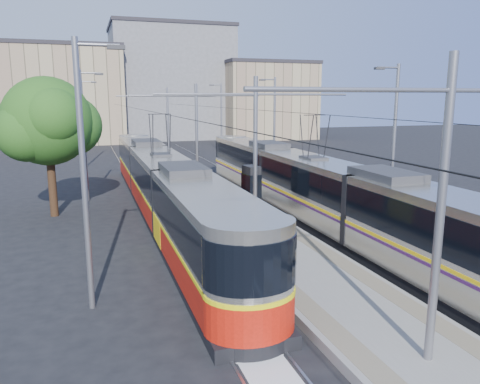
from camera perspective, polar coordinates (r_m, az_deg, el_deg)
name	(u,v)px	position (r m, az deg, el deg)	size (l,w,h in m)	color
ground	(341,301)	(15.57, 12.16, -12.92)	(160.00, 160.00, 0.00)	black
platform	(208,194)	(30.71, -3.92, -0.26)	(4.00, 50.00, 0.30)	gray
tactile_strip_left	(186,193)	(30.36, -6.58, -0.14)	(0.70, 50.00, 0.01)	gray
tactile_strip_right	(229,190)	(31.06, -1.33, 0.19)	(0.70, 50.00, 0.01)	gray
rails	(208,196)	(30.74, -3.92, -0.50)	(8.71, 70.00, 0.03)	gray
track_arrow	(270,374)	(11.76, 3.72, -21.24)	(1.20, 5.00, 0.01)	silver
tram_left	(162,184)	(25.87, -9.52, 0.92)	(2.43, 30.97, 5.50)	black
tram_right	(313,186)	(24.42, 8.84, 0.68)	(2.43, 30.79, 5.50)	black
catenary	(219,130)	(27.39, -2.56, 7.58)	(9.20, 70.00, 7.00)	gray
street_lamps	(193,129)	(34.04, -5.69, 7.71)	(15.18, 38.22, 8.00)	gray
shelter	(251,187)	(25.22, 1.39, 0.55)	(0.82, 1.19, 2.48)	black
tree	(54,123)	(27.04, -21.76, 7.86)	(5.14, 4.75, 7.47)	#382314
building_left	(64,95)	(72.22, -20.65, 11.04)	(16.32, 12.24, 13.55)	tan
building_centre	(171,83)	(77.36, -8.43, 13.01)	(18.36, 14.28, 17.32)	gray
building_right	(266,100)	(75.31, 3.20, 11.09)	(14.28, 10.20, 11.89)	tan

